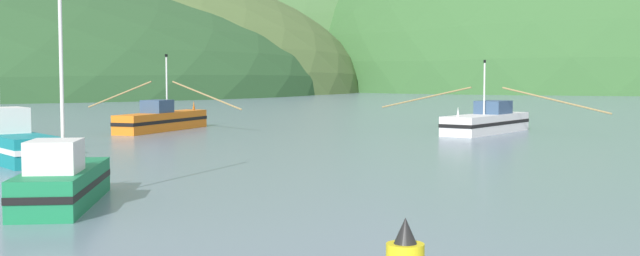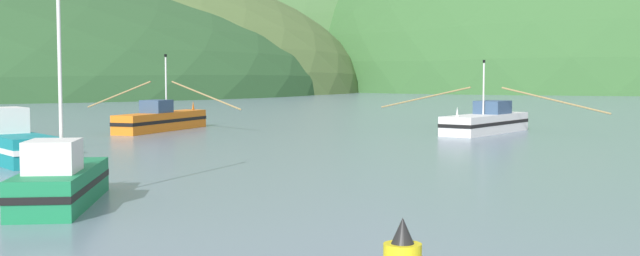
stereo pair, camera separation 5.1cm
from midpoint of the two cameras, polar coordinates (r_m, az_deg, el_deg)
hill_far_center at (r=263.83m, az=-8.52°, el=2.97°), size 196.52×157.21×106.13m
hill_mid_left at (r=203.90m, az=-20.22°, el=2.50°), size 161.53×129.23×66.12m
hill_far_right at (r=245.47m, az=21.13°, el=2.68°), size 202.44×161.95×108.38m
fishing_boat_orange at (r=59.70m, az=-11.44°, el=0.59°), size 12.42×10.46×5.72m
fishing_boat_green at (r=26.49m, az=-18.29°, el=-3.74°), size 2.66×6.84×7.73m
fishing_boat_white at (r=57.64m, az=12.02°, el=0.46°), size 14.21×10.59×5.24m
fishing_boat_teal at (r=42.05m, az=-22.10°, el=-0.99°), size 8.59×10.06×6.27m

